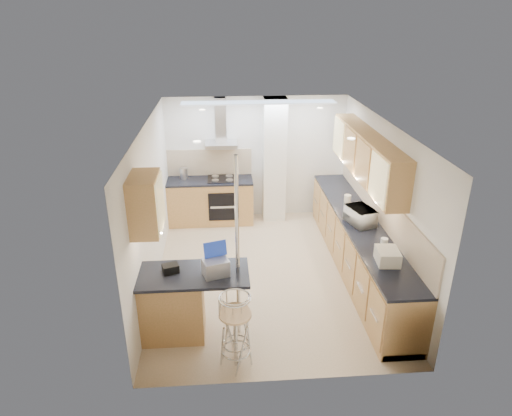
{
  "coord_description": "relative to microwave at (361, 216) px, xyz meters",
  "views": [
    {
      "loc": [
        -0.68,
        -6.5,
        4.04
      ],
      "look_at": [
        -0.17,
        0.2,
        1.1
      ],
      "focal_mm": 32.0,
      "sensor_mm": 36.0,
      "label": 1
    }
  ],
  "objects": [
    {
      "name": "right_counter",
      "position": [
        0.05,
        0.14,
        -0.6
      ],
      "size": [
        0.63,
        4.4,
        0.92
      ],
      "color": "#AC8645",
      "rests_on": "ground"
    },
    {
      "name": "bread_bin",
      "position": [
        0.02,
        -1.2,
        -0.04
      ],
      "size": [
        0.32,
        0.38,
        0.19
      ],
      "primitive_type": "cube",
      "rotation": [
        0.0,
        0.0,
        -0.09
      ],
      "color": "beige",
      "rests_on": "right_counter"
    },
    {
      "name": "kettle",
      "position": [
        -2.92,
        2.33,
        -0.02
      ],
      "size": [
        0.16,
        0.16,
        0.22
      ],
      "primitive_type": "cylinder",
      "color": "silver",
      "rests_on": "back_counter"
    },
    {
      "name": "jar_a",
      "position": [
        0.01,
        0.83,
        -0.06
      ],
      "size": [
        0.13,
        0.13,
        0.16
      ],
      "primitive_type": "cylinder",
      "rotation": [
        0.0,
        0.0,
        0.08
      ],
      "color": "beige",
      "rests_on": "right_counter"
    },
    {
      "name": "bag",
      "position": [
        -2.84,
        -1.26,
        -0.06
      ],
      "size": [
        0.24,
        0.2,
        0.11
      ],
      "primitive_type": "cube",
      "rotation": [
        0.0,
        0.0,
        0.34
      ],
      "color": "black",
      "rests_on": "peninsula"
    },
    {
      "name": "room_shell",
      "position": [
        -1.13,
        0.51,
        0.48
      ],
      "size": [
        3.64,
        4.84,
        2.51
      ],
      "color": "white",
      "rests_on": "ground"
    },
    {
      "name": "bar_stool_near",
      "position": [
        -2.04,
        -1.96,
        -0.55
      ],
      "size": [
        0.55,
        0.55,
        1.01
      ],
      "primitive_type": null,
      "rotation": [
        0.0,
        0.0,
        -0.43
      ],
      "color": "tan",
      "rests_on": "ground"
    },
    {
      "name": "jar_b",
      "position": [
        0.0,
        0.8,
        -0.06
      ],
      "size": [
        0.15,
        0.15,
        0.16
      ],
      "primitive_type": "cylinder",
      "rotation": [
        0.0,
        0.0,
        -0.42
      ],
      "color": "beige",
      "rests_on": "right_counter"
    },
    {
      "name": "jar_d",
      "position": [
        0.11,
        -0.8,
        -0.06
      ],
      "size": [
        0.12,
        0.12,
        0.15
      ],
      "primitive_type": "cylinder",
      "rotation": [
        0.0,
        0.0,
        -0.18
      ],
      "color": "white",
      "rests_on": "right_counter"
    },
    {
      "name": "back_counter",
      "position": [
        -2.4,
        2.24,
        -0.6
      ],
      "size": [
        1.7,
        0.63,
        0.92
      ],
      "color": "#AC8645",
      "rests_on": "ground"
    },
    {
      "name": "microwave",
      "position": [
        0.0,
        0.0,
        0.0
      ],
      "size": [
        0.46,
        0.57,
        0.27
      ],
      "primitive_type": "imported",
      "rotation": [
        0.0,
        0.0,
        1.86
      ],
      "color": "white",
      "rests_on": "right_counter"
    },
    {
      "name": "peninsula",
      "position": [
        -2.58,
        -1.31,
        -0.58
      ],
      "size": [
        1.47,
        0.72,
        0.94
      ],
      "color": "#AC8645",
      "rests_on": "ground"
    },
    {
      "name": "bar_stool_end",
      "position": [
        -2.04,
        -1.82,
        -0.6
      ],
      "size": [
        0.44,
        0.44,
        0.92
      ],
      "primitive_type": null,
      "rotation": [
        0.0,
        0.0,
        1.39
      ],
      "color": "tan",
      "rests_on": "ground"
    },
    {
      "name": "jar_c",
      "position": [
        0.08,
        -0.01,
        -0.04
      ],
      "size": [
        0.18,
        0.18,
        0.2
      ],
      "primitive_type": "cylinder",
      "rotation": [
        0.0,
        0.0,
        0.37
      ],
      "color": "#B1A98E",
      "rests_on": "right_counter"
    },
    {
      "name": "ground",
      "position": [
        -1.45,
        0.14,
        -1.06
      ],
      "size": [
        4.8,
        4.8,
        0.0
      ],
      "primitive_type": "plane",
      "color": "tan",
      "rests_on": "ground"
    },
    {
      "name": "laptop",
      "position": [
        -2.26,
        -1.37,
        -0.01
      ],
      "size": [
        0.37,
        0.32,
        0.21
      ],
      "primitive_type": "cube",
      "rotation": [
        0.0,
        0.0,
        0.3
      ],
      "color": "#96979D",
      "rests_on": "peninsula"
    }
  ]
}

